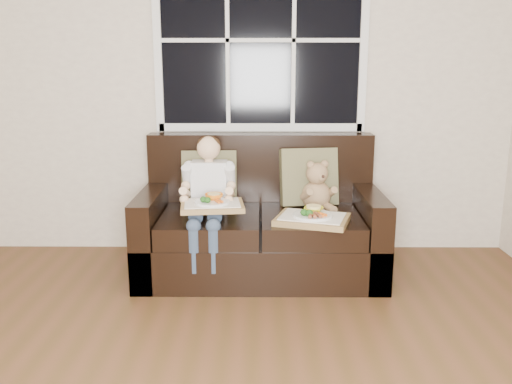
{
  "coord_description": "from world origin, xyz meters",
  "views": [
    {
      "loc": [
        0.27,
        -1.76,
        1.47
      ],
      "look_at": [
        0.25,
        1.85,
        0.62
      ],
      "focal_mm": 38.0,
      "sensor_mm": 36.0,
      "label": 1
    }
  ],
  "objects_px": {
    "tray_left": "(212,204)",
    "tray_right": "(312,218)",
    "child": "(208,188)",
    "teddy_bear": "(317,189)",
    "loveseat": "(260,228)"
  },
  "relations": [
    {
      "from": "child",
      "to": "tray_right",
      "type": "relative_size",
      "value": 1.51
    },
    {
      "from": "child",
      "to": "tray_left",
      "type": "bearing_deg",
      "value": -77.73
    },
    {
      "from": "teddy_bear",
      "to": "tray_left",
      "type": "height_order",
      "value": "teddy_bear"
    },
    {
      "from": "child",
      "to": "teddy_bear",
      "type": "height_order",
      "value": "child"
    },
    {
      "from": "teddy_bear",
      "to": "tray_left",
      "type": "xyz_separation_m",
      "value": [
        -0.72,
        -0.35,
        -0.02
      ]
    },
    {
      "from": "loveseat",
      "to": "child",
      "type": "bearing_deg",
      "value": -162.14
    },
    {
      "from": "tray_left",
      "to": "tray_right",
      "type": "xyz_separation_m",
      "value": [
        0.66,
        0.0,
        -0.09
      ]
    },
    {
      "from": "tray_left",
      "to": "tray_right",
      "type": "relative_size",
      "value": 0.81
    },
    {
      "from": "teddy_bear",
      "to": "child",
      "type": "bearing_deg",
      "value": 170.56
    },
    {
      "from": "loveseat",
      "to": "teddy_bear",
      "type": "height_order",
      "value": "loveseat"
    },
    {
      "from": "tray_right",
      "to": "child",
      "type": "bearing_deg",
      "value": -179.35
    },
    {
      "from": "loveseat",
      "to": "tray_right",
      "type": "relative_size",
      "value": 3.11
    },
    {
      "from": "loveseat",
      "to": "tray_right",
      "type": "bearing_deg",
      "value": -43.35
    },
    {
      "from": "loveseat",
      "to": "teddy_bear",
      "type": "bearing_deg",
      "value": 2.84
    },
    {
      "from": "loveseat",
      "to": "tray_right",
      "type": "height_order",
      "value": "loveseat"
    }
  ]
}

